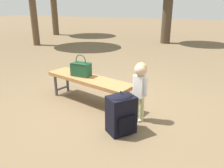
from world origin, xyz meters
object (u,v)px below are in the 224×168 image
(handbag, at_px, (81,69))
(backpack_large, at_px, (121,112))
(park_bench, at_px, (89,81))
(child_standing, at_px, (140,83))

(handbag, xyz_separation_m, backpack_large, (0.97, -0.74, -0.28))
(park_bench, bearing_deg, handbag, 162.61)
(park_bench, xyz_separation_m, handbag, (-0.16, 0.05, 0.18))
(park_bench, relative_size, backpack_large, 2.82)
(backpack_large, bearing_deg, handbag, 142.66)
(handbag, distance_m, backpack_large, 1.25)
(handbag, relative_size, backpack_large, 0.63)
(handbag, relative_size, child_standing, 0.42)
(park_bench, xyz_separation_m, child_standing, (0.95, -0.29, 0.18))
(park_bench, bearing_deg, backpack_large, -40.42)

